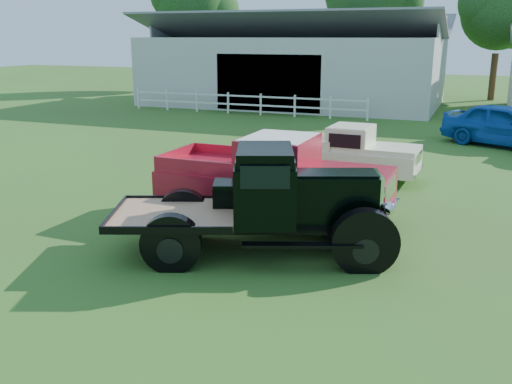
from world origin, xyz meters
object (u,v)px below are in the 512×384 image
at_px(red_pickup, 274,178).
at_px(misc_car_blue, 507,125).
at_px(vintage_flatbed, 259,202).
at_px(white_pickup, 348,153).

distance_m(red_pickup, misc_car_blue, 13.46).
relative_size(vintage_flatbed, red_pickup, 0.98).
height_order(vintage_flatbed, misc_car_blue, vintage_flatbed).
bearing_deg(vintage_flatbed, red_pickup, 81.36).
distance_m(white_pickup, misc_car_blue, 8.95).
bearing_deg(white_pickup, red_pickup, -96.51).
bearing_deg(misc_car_blue, red_pickup, -178.12).
distance_m(vintage_flatbed, misc_car_blue, 15.34).
height_order(white_pickup, misc_car_blue, misc_car_blue).
distance_m(red_pickup, white_pickup, 4.77).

